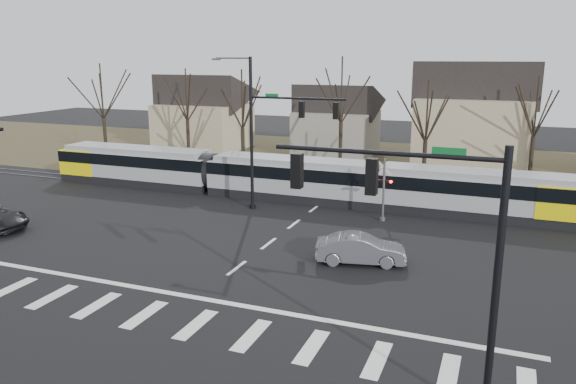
% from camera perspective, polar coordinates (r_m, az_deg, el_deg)
% --- Properties ---
extents(ground, '(140.00, 140.00, 0.00)m').
position_cam_1_polar(ground, '(26.56, -7.18, -9.14)').
color(ground, black).
extents(grass_verge, '(140.00, 28.00, 0.01)m').
position_cam_1_polar(grass_verge, '(55.68, 8.66, 2.92)').
color(grass_verge, '#38331E').
rests_on(grass_verge, ground).
extents(crosswalk, '(27.00, 2.60, 0.01)m').
position_cam_1_polar(crosswalk, '(23.45, -11.93, -12.55)').
color(crosswalk, silver).
rests_on(crosswalk, ground).
extents(stop_line, '(28.00, 0.35, 0.01)m').
position_cam_1_polar(stop_line, '(25.12, -9.16, -10.57)').
color(stop_line, silver).
rests_on(stop_line, ground).
extents(lane_dashes, '(0.18, 30.00, 0.01)m').
position_cam_1_polar(lane_dashes, '(40.58, 3.60, -0.97)').
color(lane_dashes, silver).
rests_on(lane_dashes, ground).
extents(rail_pair, '(90.00, 1.52, 0.06)m').
position_cam_1_polar(rail_pair, '(40.39, 3.51, -1.00)').
color(rail_pair, '#59595E').
rests_on(rail_pair, ground).
extents(tram, '(39.94, 2.97, 3.03)m').
position_cam_1_polar(tram, '(41.06, 0.10, 1.59)').
color(tram, gray).
rests_on(tram, ground).
extents(sedan, '(3.65, 5.23, 1.48)m').
position_cam_1_polar(sedan, '(28.72, 7.39, -5.78)').
color(sedan, '#57585F').
rests_on(sedan, ground).
extents(signal_pole_near_right, '(6.72, 0.44, 8.00)m').
position_cam_1_polar(signal_pole_near_right, '(16.33, 14.09, -4.89)').
color(signal_pole_near_right, black).
rests_on(signal_pole_near_right, ground).
extents(signal_pole_far, '(9.28, 0.44, 10.20)m').
position_cam_1_polar(signal_pole_far, '(37.09, -1.51, 6.63)').
color(signal_pole_far, black).
rests_on(signal_pole_far, ground).
extents(rail_crossing_signal, '(1.08, 0.36, 4.00)m').
position_cam_1_polar(rail_crossing_signal, '(35.89, 9.68, 0.00)').
color(rail_crossing_signal, '#59595B').
rests_on(rail_crossing_signal, ground).
extents(tree_row, '(59.20, 7.20, 10.00)m').
position_cam_1_polar(tree_row, '(48.72, 9.59, 7.31)').
color(tree_row, black).
rests_on(tree_row, ground).
extents(house_a, '(9.72, 8.64, 8.60)m').
position_cam_1_polar(house_a, '(64.20, -8.63, 8.36)').
color(house_a, tan).
rests_on(house_a, ground).
extents(house_b, '(8.64, 7.56, 7.65)m').
position_cam_1_polar(house_b, '(60.18, 4.97, 7.64)').
color(house_b, gray).
rests_on(house_b, ground).
extents(house_c, '(10.80, 8.64, 10.10)m').
position_cam_1_polar(house_c, '(54.73, 18.40, 7.73)').
color(house_c, tan).
rests_on(house_c, ground).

